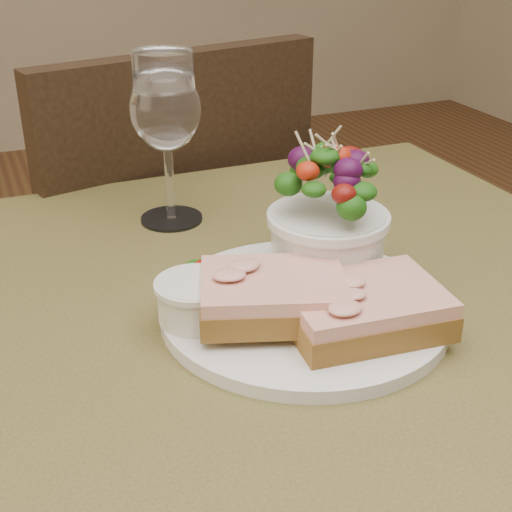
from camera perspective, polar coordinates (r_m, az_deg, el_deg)
name	(u,v)px	position (r m, az deg, el deg)	size (l,w,h in m)	color
cafe_table	(271,425)	(0.67, 1.19, -13.36)	(0.80, 0.80, 0.75)	#403C1B
chair_far	(149,371)	(1.35, -8.54, -9.09)	(0.50, 0.50, 0.90)	black
dinner_plate	(304,309)	(0.63, 3.87, -4.22)	(0.25, 0.25, 0.01)	silver
sandwich_front	(364,308)	(0.59, 8.61, -4.10)	(0.14, 0.11, 0.03)	#533916
sandwich_back	(273,295)	(0.59, 1.39, -3.14)	(0.14, 0.12, 0.03)	#533916
ramekin	(195,299)	(0.59, -4.87, -3.42)	(0.06, 0.06, 0.04)	silver
salad_bowl	(328,215)	(0.65, 5.82, 3.31)	(0.10, 0.10, 0.13)	silver
garnish	(211,270)	(0.66, -3.64, -1.09)	(0.05, 0.04, 0.02)	black
wine_glass	(166,114)	(0.78, -7.24, 11.22)	(0.08, 0.08, 0.18)	white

